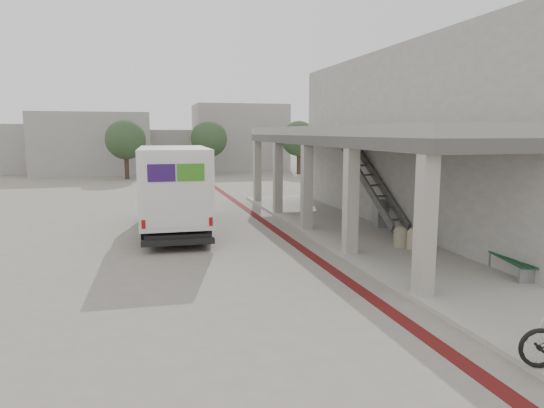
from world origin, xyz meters
name	(u,v)px	position (x,y,z in m)	size (l,w,h in m)	color
ground	(289,266)	(0.00, 0.00, 0.00)	(120.00, 120.00, 0.00)	slate
bike_lane_stripe	(300,247)	(1.00, 2.00, 0.01)	(0.35, 40.00, 0.01)	#501110
sidewalk	(413,254)	(4.00, 0.00, 0.06)	(4.40, 28.00, 0.12)	gray
transit_building	(418,142)	(6.83, 4.50, 3.40)	(7.60, 17.00, 7.00)	gray
distant_backdrop	(151,143)	(-2.84, 35.89, 2.70)	(28.00, 10.00, 6.50)	#989690
tree_left	(126,140)	(-5.00, 28.00, 3.18)	(3.20, 3.20, 4.80)	#38281C
tree_mid	(209,139)	(2.00, 30.00, 3.18)	(3.20, 3.20, 4.80)	#38281C
tree_right	(299,139)	(10.00, 29.00, 3.18)	(3.20, 3.20, 4.80)	#38281C
fedex_truck	(174,186)	(-2.81, 5.99, 1.73)	(2.69, 7.71, 3.25)	black
bench	(511,263)	(5.20, -2.73, 0.43)	(0.81, 1.87, 0.43)	gray
bollard_near	(414,238)	(4.31, 0.46, 0.46)	(0.46, 0.46, 0.69)	tan
bollard_far	(401,236)	(4.03, 0.77, 0.46)	(0.45, 0.45, 0.68)	gray
utility_cabinet	(380,213)	(5.00, 4.00, 0.64)	(0.47, 0.63, 1.04)	gray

